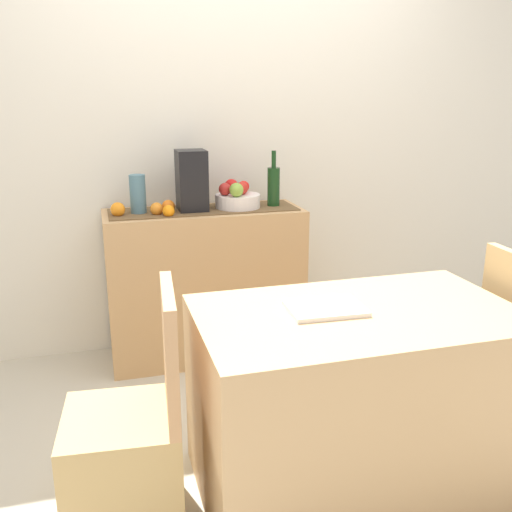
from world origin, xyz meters
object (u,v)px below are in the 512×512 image
(coffee_maker, at_px, (192,181))
(dining_table, at_px, (354,399))
(wine_bottle, at_px, (274,186))
(open_book, at_px, (325,308))
(ceramic_vase, at_px, (138,194))
(chair_near_window, at_px, (129,461))
(fruit_bowl, at_px, (238,201))
(sideboard_console, at_px, (206,284))

(coffee_maker, xyz_separation_m, dining_table, (0.40, -1.32, -0.68))
(coffee_maker, bearing_deg, wine_bottle, 0.00)
(dining_table, distance_m, open_book, 0.40)
(ceramic_vase, height_order, open_book, ceramic_vase)
(coffee_maker, bearing_deg, open_book, -77.75)
(chair_near_window, bearing_deg, ceramic_vase, 82.36)
(ceramic_vase, xyz_separation_m, open_book, (0.58, -1.28, -0.24))
(fruit_bowl, height_order, ceramic_vase, ceramic_vase)
(wine_bottle, bearing_deg, open_book, -98.88)
(coffee_maker, xyz_separation_m, ceramic_vase, (-0.30, 0.00, -0.06))
(fruit_bowl, bearing_deg, chair_near_window, -119.15)
(fruit_bowl, distance_m, coffee_maker, 0.29)
(ceramic_vase, height_order, chair_near_window, ceramic_vase)
(fruit_bowl, relative_size, open_book, 0.92)
(sideboard_console, height_order, chair_near_window, chair_near_window)
(fruit_bowl, height_order, open_book, fruit_bowl)
(fruit_bowl, bearing_deg, dining_table, -84.21)
(ceramic_vase, bearing_deg, fruit_bowl, 0.00)
(ceramic_vase, bearing_deg, wine_bottle, 0.00)
(open_book, bearing_deg, fruit_bowl, 93.38)
(sideboard_console, bearing_deg, dining_table, -75.87)
(sideboard_console, bearing_deg, coffee_maker, 180.00)
(sideboard_console, distance_m, coffee_maker, 0.62)
(fruit_bowl, bearing_deg, sideboard_console, 180.00)
(fruit_bowl, bearing_deg, ceramic_vase, 180.00)
(coffee_maker, bearing_deg, ceramic_vase, 180.00)
(sideboard_console, distance_m, open_book, 1.33)
(sideboard_console, bearing_deg, ceramic_vase, 180.00)
(ceramic_vase, xyz_separation_m, dining_table, (0.69, -1.32, -0.62))
(sideboard_console, bearing_deg, open_book, -80.51)
(chair_near_window, bearing_deg, fruit_bowl, 60.85)
(coffee_maker, bearing_deg, fruit_bowl, 0.00)
(fruit_bowl, relative_size, chair_near_window, 0.29)
(sideboard_console, relative_size, fruit_bowl, 4.36)
(fruit_bowl, height_order, wine_bottle, wine_bottle)
(ceramic_vase, relative_size, dining_table, 0.18)
(ceramic_vase, height_order, dining_table, ceramic_vase)
(dining_table, bearing_deg, wine_bottle, 86.48)
(sideboard_console, xyz_separation_m, coffee_maker, (-0.06, 0.00, 0.61))
(fruit_bowl, height_order, chair_near_window, fruit_bowl)
(dining_table, bearing_deg, ceramic_vase, 117.72)
(sideboard_console, height_order, coffee_maker, coffee_maker)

